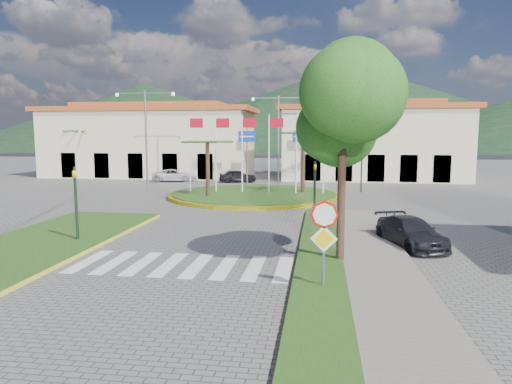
# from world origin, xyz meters

# --- Properties ---
(ground) EXTENTS (160.00, 160.00, 0.00)m
(ground) POSITION_xyz_m (0.00, 0.00, 0.00)
(ground) COLOR slate
(ground) RESTS_ON ground
(sidewalk_right) EXTENTS (4.00, 28.00, 0.15)m
(sidewalk_right) POSITION_xyz_m (6.00, 2.00, 0.07)
(sidewalk_right) COLOR gray
(sidewalk_right) RESTS_ON ground
(verge_right) EXTENTS (1.60, 28.00, 0.18)m
(verge_right) POSITION_xyz_m (4.80, 2.00, 0.09)
(verge_right) COLOR #204714
(verge_right) RESTS_ON ground
(median_left) EXTENTS (5.00, 14.00, 0.18)m
(median_left) POSITION_xyz_m (-6.50, 6.00, 0.09)
(median_left) COLOR #204714
(median_left) RESTS_ON ground
(crosswalk) EXTENTS (8.00, 3.00, 0.01)m
(crosswalk) POSITION_xyz_m (0.00, 4.00, 0.01)
(crosswalk) COLOR silver
(crosswalk) RESTS_ON ground
(roundabout_island) EXTENTS (12.70, 12.70, 6.00)m
(roundabout_island) POSITION_xyz_m (0.00, 22.00, 0.17)
(roundabout_island) COLOR yellow
(roundabout_island) RESTS_ON ground
(stop_sign) EXTENTS (0.80, 0.11, 2.65)m
(stop_sign) POSITION_xyz_m (4.90, 1.96, 1.79)
(stop_sign) COLOR slate
(stop_sign) RESTS_ON ground
(deciduous_tree) EXTENTS (3.60, 3.60, 6.80)m
(deciduous_tree) POSITION_xyz_m (5.50, 5.00, 5.18)
(deciduous_tree) COLOR black
(deciduous_tree) RESTS_ON ground
(traffic_light_left) EXTENTS (0.15, 0.18, 3.20)m
(traffic_light_left) POSITION_xyz_m (-5.20, 6.50, 1.94)
(traffic_light_left) COLOR black
(traffic_light_left) RESTS_ON ground
(traffic_light_right) EXTENTS (0.15, 0.18, 3.20)m
(traffic_light_right) POSITION_xyz_m (4.50, 12.00, 1.94)
(traffic_light_right) COLOR black
(traffic_light_right) RESTS_ON ground
(traffic_light_far) EXTENTS (0.18, 0.15, 3.20)m
(traffic_light_far) POSITION_xyz_m (8.00, 26.00, 1.94)
(traffic_light_far) COLOR black
(traffic_light_far) RESTS_ON ground
(direction_sign_west) EXTENTS (1.60, 0.14, 5.20)m
(direction_sign_west) POSITION_xyz_m (-2.00, 30.97, 3.53)
(direction_sign_west) COLOR slate
(direction_sign_west) RESTS_ON ground
(direction_sign_east) EXTENTS (1.60, 0.14, 5.20)m
(direction_sign_east) POSITION_xyz_m (3.00, 30.97, 3.53)
(direction_sign_east) COLOR slate
(direction_sign_east) RESTS_ON ground
(street_lamp_centre) EXTENTS (4.80, 0.16, 8.00)m
(street_lamp_centre) POSITION_xyz_m (1.00, 30.00, 4.50)
(street_lamp_centre) COLOR slate
(street_lamp_centre) RESTS_ON ground
(street_lamp_west) EXTENTS (4.80, 0.16, 8.00)m
(street_lamp_west) POSITION_xyz_m (-9.00, 24.00, 4.50)
(street_lamp_west) COLOR slate
(street_lamp_west) RESTS_ON ground
(building_left) EXTENTS (23.32, 9.54, 8.05)m
(building_left) POSITION_xyz_m (-14.00, 38.00, 3.90)
(building_left) COLOR beige
(building_left) RESTS_ON ground
(building_right) EXTENTS (19.08, 9.54, 8.05)m
(building_right) POSITION_xyz_m (10.00, 38.00, 3.90)
(building_right) COLOR beige
(building_right) RESTS_ON ground
(hill_far_west) EXTENTS (140.00, 140.00, 22.00)m
(hill_far_west) POSITION_xyz_m (-55.00, 140.00, 11.00)
(hill_far_west) COLOR black
(hill_far_west) RESTS_ON ground
(hill_far_mid) EXTENTS (180.00, 180.00, 30.00)m
(hill_far_mid) POSITION_xyz_m (15.00, 160.00, 15.00)
(hill_far_mid) COLOR black
(hill_far_mid) RESTS_ON ground
(hill_near_back) EXTENTS (110.00, 110.00, 16.00)m
(hill_near_back) POSITION_xyz_m (-10.00, 130.00, 8.00)
(hill_near_back) COLOR black
(hill_near_back) RESTS_ON ground
(white_van) EXTENTS (4.59, 2.69, 1.20)m
(white_van) POSITION_xyz_m (-9.42, 32.20, 0.60)
(white_van) COLOR silver
(white_van) RESTS_ON ground
(car_dark_a) EXTENTS (3.83, 2.26, 1.22)m
(car_dark_a) POSITION_xyz_m (-3.14, 32.29, 0.61)
(car_dark_a) COLOR black
(car_dark_a) RESTS_ON ground
(car_dark_b) EXTENTS (4.38, 2.46, 1.37)m
(car_dark_b) POSITION_xyz_m (8.67, 36.50, 0.68)
(car_dark_b) COLOR black
(car_dark_b) RESTS_ON ground
(car_side_right) EXTENTS (2.78, 4.33, 1.17)m
(car_side_right) POSITION_xyz_m (8.44, 7.95, 0.58)
(car_side_right) COLOR black
(car_side_right) RESTS_ON ground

